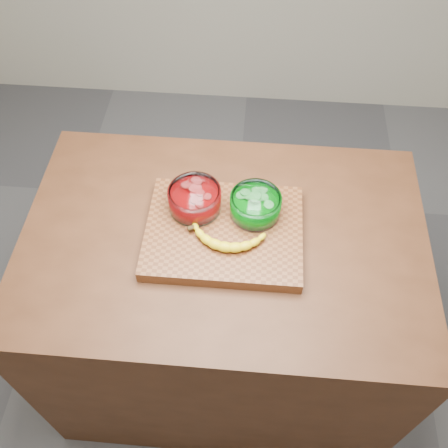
{
  "coord_description": "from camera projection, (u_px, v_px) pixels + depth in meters",
  "views": [
    {
      "loc": [
        0.07,
        -0.84,
        2.09
      ],
      "look_at": [
        0.0,
        0.0,
        0.96
      ],
      "focal_mm": 40.0,
      "sensor_mm": 36.0,
      "label": 1
    }
  ],
  "objects": [
    {
      "name": "ground",
      "position": [
        224.0,
        355.0,
        2.18
      ],
      "size": [
        3.5,
        3.5,
        0.0
      ],
      "primitive_type": "plane",
      "color": "#505054",
      "rests_on": "ground"
    },
    {
      "name": "bowl_green",
      "position": [
        255.0,
        205.0,
        1.44
      ],
      "size": [
        0.15,
        0.15,
        0.07
      ],
      "color": "white",
      "rests_on": "cutting_board"
    },
    {
      "name": "banana",
      "position": [
        228.0,
        238.0,
        1.39
      ],
      "size": [
        0.24,
        0.12,
        0.03
      ],
      "primitive_type": null,
      "color": "yellow",
      "rests_on": "cutting_board"
    },
    {
      "name": "counter",
      "position": [
        224.0,
        307.0,
        1.82
      ],
      "size": [
        1.2,
        0.8,
        0.9
      ],
      "primitive_type": "cube",
      "color": "#4A2816",
      "rests_on": "ground"
    },
    {
      "name": "bowl_red",
      "position": [
        195.0,
        199.0,
        1.45
      ],
      "size": [
        0.15,
        0.15,
        0.07
      ],
      "color": "white",
      "rests_on": "cutting_board"
    },
    {
      "name": "cutting_board",
      "position": [
        224.0,
        232.0,
        1.45
      ],
      "size": [
        0.45,
        0.35,
        0.04
      ],
      "primitive_type": "cube",
      "color": "brown",
      "rests_on": "counter"
    }
  ]
}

